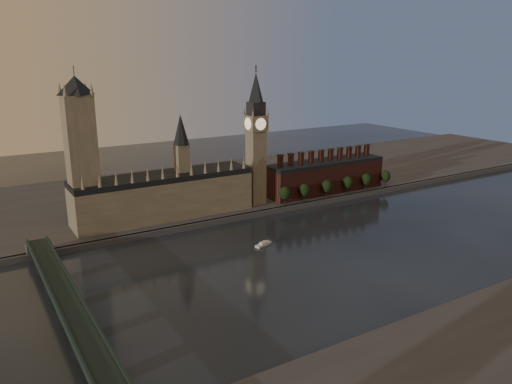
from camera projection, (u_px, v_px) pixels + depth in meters
The scene contains 14 objects.
ground at pixel (335, 256), 304.66m from camera, with size 900.00×900.00×0.00m, color black.
north_bank at pixel (207, 188), 450.81m from camera, with size 900.00×182.00×4.00m.
palace_of_westminster at pixel (165, 193), 361.33m from camera, with size 130.00×30.30×74.00m.
victoria_tower at pixel (81, 150), 323.62m from camera, with size 24.00×24.00×108.00m.
big_ben at pixel (256, 137), 385.24m from camera, with size 15.00×15.00×107.00m.
chimney_block at pixel (325, 176), 430.66m from camera, with size 110.00×25.00×37.00m.
embankment_tree_0 at pixel (285, 193), 392.04m from camera, with size 8.60×8.60×14.88m.
embankment_tree_1 at pixel (304, 190), 401.07m from camera, with size 8.60×8.60×14.88m.
embankment_tree_2 at pixel (327, 186), 412.65m from camera, with size 8.60×8.60×14.88m.
embankment_tree_3 at pixel (348, 182), 424.95m from camera, with size 8.60×8.60×14.88m.
embankment_tree_4 at pixel (366, 179), 435.30m from camera, with size 8.60×8.60×14.88m.
embankment_tree_5 at pixel (386, 176), 446.33m from camera, with size 8.60×8.60×14.88m.
westminster_bridge at pixel (72, 312), 222.80m from camera, with size 14.00×200.00×11.55m.
river_boat at pixel (263, 244), 320.55m from camera, with size 13.18×7.55×2.54m.
Camera 1 is at (-188.82, -216.95, 118.19)m, focal length 35.00 mm.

